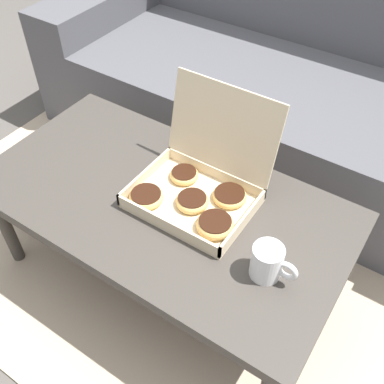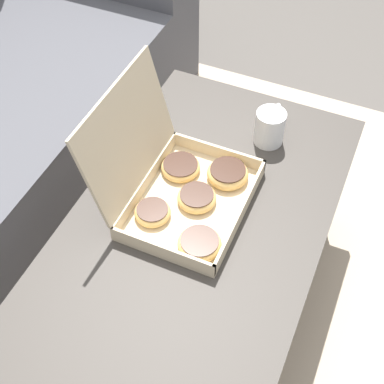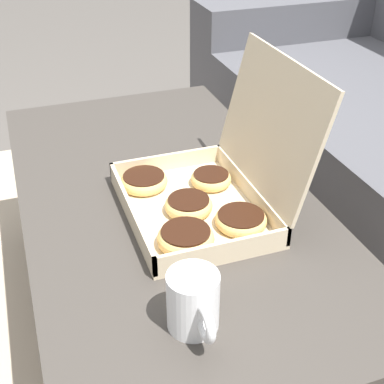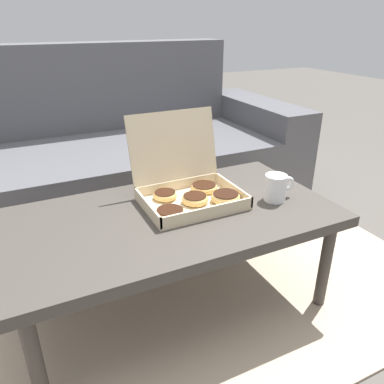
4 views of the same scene
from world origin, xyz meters
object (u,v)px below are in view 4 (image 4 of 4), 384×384
(coffee_table, at_px, (173,223))
(pastry_box, at_px, (190,189))
(coffee_mug, at_px, (276,187))
(couch, at_px, (109,161))

(coffee_table, xyz_separation_m, pastry_box, (0.10, 0.06, 0.09))
(coffee_mug, bearing_deg, couch, 111.28)
(couch, distance_m, pastry_box, 0.90)
(coffee_table, relative_size, coffee_mug, 9.10)
(coffee_table, height_order, pastry_box, pastry_box)
(coffee_table, xyz_separation_m, coffee_mug, (0.39, -0.07, 0.09))
(pastry_box, distance_m, coffee_mug, 0.32)
(couch, distance_m, coffee_mug, 1.10)
(couch, relative_size, pastry_box, 6.08)
(pastry_box, bearing_deg, coffee_mug, -24.00)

